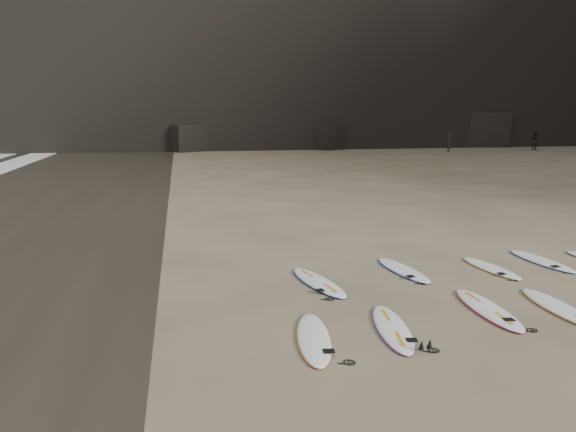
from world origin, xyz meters
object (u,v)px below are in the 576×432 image
Objects in this scene: surfboard_7 at (491,268)px; person_b at (535,141)px; surfboard_3 at (558,307)px; surfboard_8 at (541,261)px; surfboard_0 at (314,338)px; surfboard_6 at (403,270)px; surfboard_5 at (319,282)px; person_a at (448,143)px; surfboard_1 at (392,328)px; surfboard_2 at (488,309)px.

person_b reaches higher than surfboard_7.
surfboard_3 is 3.76m from surfboard_8.
surfboard_6 is (3.21, 3.72, -0.00)m from surfboard_0.
person_a is (21.46, 36.43, 0.82)m from surfboard_5.
surfboard_5 is 42.29m from person_a.
surfboard_1 is 0.94× the size of surfboard_2.
person_b is at bearing 58.37° from surfboard_3.
person_a is at bearing 68.43° from surfboard_3.
person_b is (24.49, 36.36, 0.84)m from surfboard_8.
surfboard_2 is at bearing -129.07° from surfboard_7.
surfboard_0 is 6.51m from surfboard_7.
surfboard_3 is (5.30, 0.59, 0.00)m from surfboard_0.
person_a reaches higher than surfboard_2.
surfboard_2 is at bearing -14.14° from person_a.
surfboard_0 is 1.35× the size of person_b.
surfboard_5 reaches higher than surfboard_6.
surfboard_0 is 45.45m from person_a.
surfboard_0 is at bearing -138.60° from surfboard_6.
surfboard_1 is 6.73m from surfboard_8.
person_b reaches higher than surfboard_2.
person_b is (9.35, 0.64, 0.02)m from person_a.
surfboard_2 is 3.20m from surfboard_7.
surfboard_3 is at bearing -101.37° from surfboard_7.
surfboard_3 is at bearing 134.36° from person_b.
surfboard_3 is 0.97× the size of surfboard_5.
person_a is (19.12, 35.85, 0.83)m from surfboard_6.
person_a is at bearing 81.91° from person_b.
surfboard_2 reaches higher than surfboard_3.
surfboard_7 is (4.63, 0.34, -0.01)m from surfboard_5.
surfboard_6 is 0.99× the size of surfboard_8.
surfboard_5 is at bearing 176.82° from surfboard_7.
surfboard_2 reaches higher than surfboard_0.
surfboard_8 is at bearing 41.73° from surfboard_1.
surfboard_7 is at bearing -8.14° from surfboard_5.
surfboard_6 is at bearing 130.05° from person_b.
surfboard_5 is 6.36m from surfboard_8.
surfboard_5 is (-0.68, 2.97, 0.00)m from surfboard_1.
surfboard_3 is at bearing -125.84° from surfboard_8.
surfboard_1 is 1.01× the size of surfboard_6.
surfboard_1 is at bearing -16.46° from person_a.
surfboard_3 is 1.38× the size of person_b.
surfboard_1 is at bearing -171.55° from surfboard_3.
surfboard_5 is 1.44× the size of person_a.
surfboard_2 is 1.44× the size of person_b.
surfboard_1 is at bearing 131.05° from person_b.
surfboard_0 is at bearing -166.74° from surfboard_2.
surfboard_6 is 2.30m from surfboard_7.
surfboard_0 is 0.95× the size of surfboard_5.
surfboard_3 is (3.76, 0.42, 0.00)m from surfboard_1.
surfboard_2 is 3.79m from surfboard_5.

